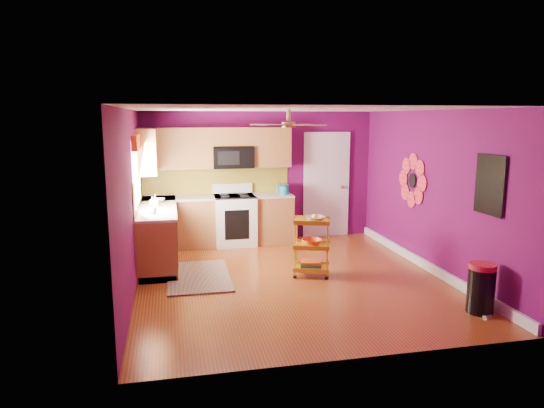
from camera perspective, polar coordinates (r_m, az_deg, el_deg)
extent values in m
plane|color=maroon|center=(7.36, 2.22, -8.78)|extent=(5.00, 5.00, 0.00)
cube|color=#600A51|center=(9.47, -1.44, 3.27)|extent=(4.50, 0.04, 2.50)
cube|color=#600A51|center=(4.72, 9.80, -3.97)|extent=(4.50, 0.04, 2.50)
cube|color=#600A51|center=(6.86, -16.25, 0.20)|extent=(0.04, 5.00, 2.50)
cube|color=#600A51|center=(7.91, 18.30, 1.37)|extent=(0.04, 5.00, 2.50)
cube|color=silver|center=(6.96, 2.37, 11.08)|extent=(4.50, 5.00, 0.04)
cube|color=white|center=(8.15, 17.66, -6.86)|extent=(0.05, 4.90, 0.14)
cube|color=brown|center=(8.33, -13.26, -3.57)|extent=(0.60, 2.30, 0.90)
cube|color=brown|center=(9.19, -6.29, -2.06)|extent=(2.80, 0.60, 0.90)
cube|color=beige|center=(8.23, -13.39, -0.39)|extent=(0.63, 2.30, 0.04)
cube|color=beige|center=(9.10, -6.35, 0.83)|extent=(2.80, 0.63, 0.04)
cube|color=black|center=(8.43, -13.15, -6.21)|extent=(0.54, 2.30, 0.10)
cube|color=black|center=(9.28, -6.24, -4.47)|extent=(2.80, 0.54, 0.10)
cube|color=white|center=(9.19, -4.41, -1.96)|extent=(0.76, 0.66, 0.92)
cube|color=black|center=(9.11, -4.45, 0.90)|extent=(0.76, 0.62, 0.03)
cube|color=white|center=(9.36, -4.69, 1.86)|extent=(0.76, 0.06, 0.18)
cube|color=black|center=(8.88, -4.13, -2.46)|extent=(0.45, 0.02, 0.55)
cube|color=brown|center=(9.10, -11.22, 6.43)|extent=(1.32, 0.33, 0.75)
cube|color=brown|center=(9.29, -0.11, 6.70)|extent=(0.72, 0.33, 0.75)
cube|color=brown|center=(9.16, -4.69, 7.90)|extent=(0.76, 0.33, 0.34)
cube|color=brown|center=(8.62, -14.47, 6.11)|extent=(0.33, 1.30, 0.75)
cube|color=black|center=(9.15, -4.62, 5.51)|extent=(0.76, 0.38, 0.40)
cube|color=olive|center=(9.35, -6.56, 2.78)|extent=(2.80, 0.01, 0.51)
cube|color=olive|center=(8.20, -15.50, 1.43)|extent=(0.01, 2.30, 0.51)
cube|color=white|center=(7.85, -15.67, 3.66)|extent=(0.03, 1.20, 1.00)
cube|color=#E95114|center=(7.82, -15.62, 7.10)|extent=(0.08, 1.35, 0.22)
cube|color=white|center=(9.81, 6.37, 2.13)|extent=(0.85, 0.04, 2.05)
cube|color=white|center=(9.79, 6.41, 2.11)|extent=(0.95, 0.02, 2.15)
sphere|color=#BF8C3F|center=(9.87, 8.23, 1.98)|extent=(0.07, 0.07, 0.07)
cylinder|color=black|center=(8.40, 16.18, 2.67)|extent=(0.01, 0.24, 0.24)
cube|color=teal|center=(6.70, 24.30, 2.07)|extent=(0.03, 0.52, 0.72)
cube|color=black|center=(6.69, 24.20, 2.06)|extent=(0.01, 0.56, 0.76)
cylinder|color=#BF8C3F|center=(7.15, 1.96, 10.42)|extent=(0.06, 0.06, 0.16)
cylinder|color=#BF8C3F|center=(7.15, 1.95, 9.29)|extent=(0.20, 0.20, 0.08)
cube|color=#4C2D19|center=(7.48, 3.48, 9.32)|extent=(0.47, 0.47, 0.01)
cube|color=#4C2D19|center=(7.36, -0.62, 9.32)|extent=(0.47, 0.47, 0.01)
cube|color=#4C2D19|center=(6.83, 0.28, 9.26)|extent=(0.47, 0.47, 0.01)
cube|color=#4C2D19|center=(6.96, 4.67, 9.24)|extent=(0.47, 0.47, 0.01)
cube|color=black|center=(7.51, -8.61, -8.41)|extent=(0.94, 1.53, 0.02)
cylinder|color=gold|center=(7.24, 2.73, -5.37)|extent=(0.02, 0.02, 0.82)
cylinder|color=gold|center=(7.22, 6.50, -5.46)|extent=(0.02, 0.02, 0.82)
cylinder|color=gold|center=(7.56, 2.91, -4.70)|extent=(0.02, 0.02, 0.82)
cylinder|color=gold|center=(7.54, 6.53, -4.79)|extent=(0.02, 0.02, 0.82)
sphere|color=black|center=(7.37, 2.70, -8.53)|extent=(0.06, 0.06, 0.06)
sphere|color=black|center=(7.35, 6.44, -8.62)|extent=(0.06, 0.06, 0.06)
sphere|color=black|center=(7.68, 2.88, -7.74)|extent=(0.06, 0.06, 0.06)
sphere|color=black|center=(7.66, 6.46, -7.83)|extent=(0.06, 0.06, 0.06)
cube|color=gold|center=(7.29, 4.71, -2.10)|extent=(0.63, 0.54, 0.03)
cube|color=gold|center=(7.38, 4.67, -4.96)|extent=(0.63, 0.54, 0.03)
cube|color=gold|center=(7.48, 4.63, -7.54)|extent=(0.63, 0.54, 0.03)
imported|color=beige|center=(7.28, 5.10, -1.72)|extent=(0.37, 0.37, 0.07)
sphere|color=yellow|center=(7.28, 5.10, -1.55)|extent=(0.10, 0.10, 0.10)
imported|color=#E95114|center=(7.37, 4.68, -4.50)|extent=(0.38, 0.38, 0.09)
cube|color=navy|center=(7.47, 4.63, -7.30)|extent=(0.37, 0.32, 0.04)
cube|color=#267233|center=(7.46, 4.64, -7.03)|extent=(0.37, 0.32, 0.03)
cube|color=#E95114|center=(7.45, 4.64, -6.80)|extent=(0.37, 0.32, 0.03)
cylinder|color=black|center=(6.60, 23.36, -9.35)|extent=(0.40, 0.40, 0.56)
cylinder|color=red|center=(6.50, 23.56, -6.74)|extent=(0.33, 0.33, 0.07)
cube|color=beige|center=(6.56, 24.03, -11.97)|extent=(0.12, 0.08, 0.03)
cylinder|color=#137494|center=(9.22, 1.44, 1.64)|extent=(0.18, 0.18, 0.16)
sphere|color=#137494|center=(9.20, 1.44, 2.25)|extent=(0.06, 0.06, 0.06)
cube|color=beige|center=(9.39, 1.19, 1.86)|extent=(0.22, 0.15, 0.18)
imported|color=#EA3F72|center=(8.24, -13.57, 0.45)|extent=(0.09, 0.09, 0.19)
imported|color=white|center=(8.28, -13.88, 0.34)|extent=(0.12, 0.12, 0.15)
imported|color=white|center=(8.62, -13.27, 0.43)|extent=(0.24, 0.24, 0.06)
imported|color=white|center=(7.57, -13.92, -0.75)|extent=(0.14, 0.14, 0.11)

